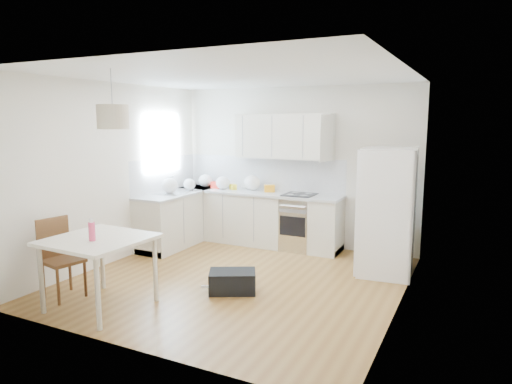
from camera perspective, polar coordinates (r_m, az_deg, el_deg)
floor at (r=6.30m, az=-2.34°, el=-10.94°), size 4.20×4.20×0.00m
ceiling at (r=5.95m, az=-2.51°, el=14.34°), size 4.20×4.20×0.00m
wall_back at (r=7.87m, az=4.93°, el=3.16°), size 4.20×0.00×4.20m
wall_left at (r=7.21m, az=-17.25°, el=2.25°), size 0.00×4.20×4.20m
wall_right at (r=5.31m, az=17.91°, el=-0.06°), size 0.00×4.20×4.20m
window_glassblock at (r=8.04m, az=-11.67°, el=5.99°), size 0.02×1.00×1.00m
cabinets_back at (r=7.98m, az=0.03°, el=-3.35°), size 3.00×0.60×0.88m
cabinets_left at (r=8.08m, az=-9.55°, el=-3.32°), size 0.60×1.80×0.88m
counter_back at (r=7.89m, az=0.03°, el=-0.09°), size 3.02×0.64×0.04m
counter_left at (r=8.00m, az=-9.63°, el=-0.10°), size 0.64×1.82×0.04m
backsplash_back at (r=8.11m, az=0.94°, el=2.37°), size 3.00×0.01×0.58m
backsplash_left at (r=8.13m, az=-11.37°, el=2.21°), size 0.01×1.80×0.58m
upper_cabinets at (r=7.74m, az=3.50°, el=6.97°), size 1.70×0.32×0.75m
range_oven at (r=7.67m, az=5.41°, el=-3.90°), size 0.50×0.61×0.88m
sink at (r=7.95m, az=-9.84°, el=-0.04°), size 0.50×0.80×0.16m
refrigerator at (r=6.64m, az=16.19°, el=-2.33°), size 0.92×0.95×1.77m
dining_table at (r=5.52m, az=-19.08°, el=-6.38°), size 1.08×1.08×0.82m
dining_chair at (r=6.04m, az=-22.98°, el=-7.71°), size 0.48×0.48×0.97m
drink_bottle at (r=5.36m, az=-19.84°, el=-4.45°), size 0.09×0.09×0.25m
gym_bag at (r=5.86m, az=-2.96°, el=-11.10°), size 0.69×0.60×0.27m
pendant_lamp at (r=5.32m, az=-17.47°, el=8.96°), size 0.44×0.44×0.27m
grocery_bag_a at (r=8.45m, az=-6.33°, el=1.41°), size 0.26×0.22×0.24m
grocery_bag_b at (r=8.15m, az=-4.16°, el=1.15°), size 0.26×0.22×0.23m
grocery_bag_c at (r=8.02m, az=-0.49°, el=1.17°), size 0.30×0.25×0.27m
grocery_bag_d at (r=8.16m, az=-8.31°, el=0.96°), size 0.22×0.19×0.20m
grocery_bag_e at (r=7.83m, az=-10.73°, el=0.81°), size 0.29×0.25×0.27m
snack_orange at (r=7.85m, az=1.70°, el=0.45°), size 0.21×0.18×0.12m
snack_yellow at (r=8.11m, az=-2.88°, el=0.64°), size 0.17×0.16×0.10m
snack_red at (r=8.29m, az=-4.98°, el=0.88°), size 0.18×0.12×0.12m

